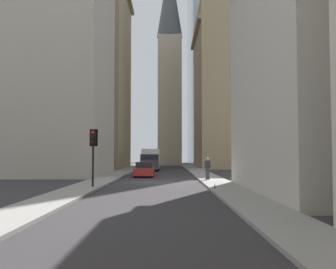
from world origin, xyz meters
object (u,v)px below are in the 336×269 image
at_px(sedan_red, 144,170).
at_px(traffic_light_foreground, 93,144).
at_px(delivery_truck, 151,159).
at_px(pedestrian, 208,167).
at_px(discarded_bottle, 215,187).

height_order(sedan_red, traffic_light_foreground, traffic_light_foreground).
bearing_deg(delivery_truck, sedan_red, -180.00).
bearing_deg(traffic_light_foreground, sedan_red, -11.31).
xyz_separation_m(traffic_light_foreground, pedestrian, (6.48, -7.97, -1.71)).
distance_m(pedestrian, discarded_bottle, 7.79).
bearing_deg(sedan_red, traffic_light_foreground, 168.69).
distance_m(traffic_light_foreground, discarded_bottle, 8.09).
distance_m(sedan_red, discarded_bottle, 14.65).
xyz_separation_m(delivery_truck, pedestrian, (-18.96, -5.47, -0.35)).
bearing_deg(discarded_bottle, pedestrian, -2.91).
xyz_separation_m(delivery_truck, discarded_bottle, (-26.69, -5.07, -1.21)).
bearing_deg(sedan_red, delivery_truck, 0.00).
relative_size(traffic_light_foreground, discarded_bottle, 13.56).
xyz_separation_m(traffic_light_foreground, discarded_bottle, (-1.25, -7.57, -2.58)).
distance_m(delivery_truck, traffic_light_foreground, 25.60).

